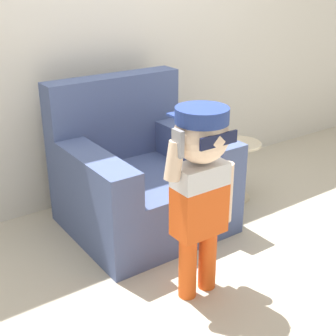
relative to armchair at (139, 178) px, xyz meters
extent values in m
plane|color=#BCB29E|center=(0.13, -0.04, -0.34)|extent=(10.00, 10.00, 0.00)
cube|color=silver|center=(0.13, 0.59, 0.96)|extent=(10.00, 0.05, 2.60)
cube|color=#475684|center=(0.00, -0.06, -0.14)|extent=(0.98, 0.92, 0.40)
cube|color=#475684|center=(0.00, 0.31, 0.36)|extent=(0.98, 0.18, 0.58)
cube|color=#475684|center=(-0.39, -0.15, 0.18)|extent=(0.21, 0.75, 0.23)
cube|color=#475684|center=(0.39, -0.15, 0.18)|extent=(0.21, 0.75, 0.23)
cylinder|color=#E05119|center=(-0.22, -0.83, -0.15)|extent=(0.10, 0.10, 0.37)
cylinder|color=#E05119|center=(-0.09, -0.83, -0.15)|extent=(0.10, 0.10, 0.37)
cube|color=#E05119|center=(-0.15, -0.83, 0.17)|extent=(0.27, 0.16, 0.27)
cube|color=silver|center=(-0.15, -0.83, 0.37)|extent=(0.27, 0.16, 0.12)
sphere|color=beige|center=(-0.15, -0.83, 0.57)|extent=(0.27, 0.27, 0.27)
cylinder|color=navy|center=(-0.15, -0.83, 0.68)|extent=(0.26, 0.26, 0.08)
cube|color=navy|center=(-0.15, -0.71, 0.65)|extent=(0.16, 0.12, 0.01)
cube|color=#0F1433|center=(-0.15, -0.96, 0.59)|extent=(0.22, 0.01, 0.06)
cylinder|color=beige|center=(0.02, -0.83, 0.22)|extent=(0.08, 0.08, 0.33)
cylinder|color=beige|center=(-0.31, -0.83, 0.48)|extent=(0.11, 0.08, 0.20)
cube|color=gray|center=(-0.31, -0.85, 0.57)|extent=(0.02, 0.07, 0.13)
cylinder|color=beige|center=(0.81, -0.12, -0.33)|extent=(0.21, 0.21, 0.02)
cylinder|color=beige|center=(0.81, -0.12, -0.11)|extent=(0.06, 0.06, 0.44)
cylinder|color=beige|center=(0.81, -0.12, 0.12)|extent=(0.33, 0.33, 0.02)
camera|label=1|loc=(-1.51, -2.48, 1.31)|focal=50.00mm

